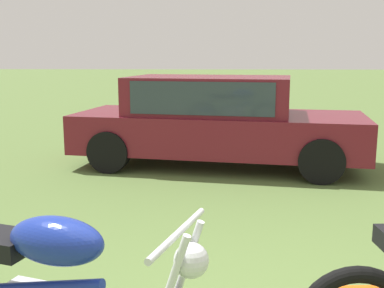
% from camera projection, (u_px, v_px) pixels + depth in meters
% --- Properties ---
extents(car_burgundy, '(4.74, 2.45, 1.43)m').
position_uv_depth(car_burgundy, '(215.00, 116.00, 7.54)').
color(car_burgundy, maroon).
rests_on(car_burgundy, ground).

